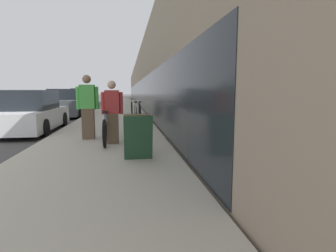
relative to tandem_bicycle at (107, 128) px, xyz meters
The scene contains 14 objects.
sidewalk_slab 18.97m from the tandem_bicycle, 90.31° to the left, with size 3.46×70.00×0.14m.
storefront_facade 27.84m from the tandem_bicycle, 76.13° to the left, with size 10.01×70.00×4.93m.
lawn_strip 26.06m from the tandem_bicycle, 118.18° to the left, with size 5.86×70.00×0.03m.
tandem_bicycle is the anchor object (origin of this frame).
person_rider 0.55m from the tandem_bicycle, 60.04° to the right, with size 0.55×0.22×1.62m.
person_bystander 0.90m from the tandem_bicycle, 139.46° to the left, with size 0.61×0.24×1.80m.
bike_rack_hoop 3.19m from the tandem_bicycle, 74.26° to the left, with size 0.05×0.60×0.84m.
cruiser_bike_nearest 4.36m from the tandem_bicycle, 78.02° to the left, with size 0.52×1.85×0.93m.
cruiser_bike_middle 6.67m from the tandem_bicycle, 79.71° to the left, with size 0.52×1.75×0.84m.
cruiser_bike_farthest 8.67m from the tandem_bicycle, 84.56° to the left, with size 0.52×1.77×0.93m.
sandwich_board_sign 2.06m from the tandem_bicycle, 68.58° to the right, with size 0.56×0.56×0.90m.
parked_sedan_curbside 4.32m from the tandem_bicycle, 133.33° to the left, with size 1.83×4.39×1.53m.
vintage_roadster_curbside 9.50m from the tandem_bicycle, 108.13° to the left, with size 1.94×4.45×1.62m.
parked_sedan_far 15.24m from the tandem_bicycle, 101.05° to the left, with size 1.91×4.14×1.70m.
Camera 1 is at (5.95, -5.13, 1.50)m, focal length 28.00 mm.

